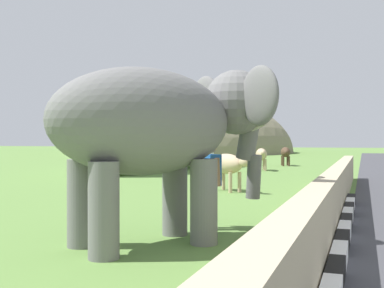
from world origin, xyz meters
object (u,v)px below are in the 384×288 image
bus_white (154,133)px  cow_mid (261,155)px  cow_far (285,153)px  person_handler (211,180)px  cow_near (228,165)px  elephant (163,125)px

bus_white → cow_mid: 6.08m
bus_white → cow_mid: (2.13, -5.56, -1.21)m
cow_mid → cow_far: size_ratio=1.00×
person_handler → bus_white: size_ratio=0.16×
person_handler → bus_white: bus_white is taller
person_handler → cow_far: (22.81, 2.15, -0.06)m
cow_mid → bus_white: bearing=111.0°
cow_near → cow_mid: same height
bus_white → person_handler: bearing=-151.8°
elephant → cow_far: bearing=4.2°
cow_near → cow_mid: (10.99, 1.15, 0.00)m
bus_white → cow_near: 11.18m
cow_near → elephant: bearing=-171.8°
bus_white → cow_far: 9.72m
elephant → bus_white: 18.44m
bus_white → cow_far: size_ratio=5.34×
person_handler → cow_mid: size_ratio=0.86×
bus_white → cow_far: bus_white is taller
elephant → person_handler: bearing=-14.4°
person_handler → bus_white: bearing=28.2°
cow_near → bus_white: bearing=37.2°
cow_far → person_handler: bearing=-174.6°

